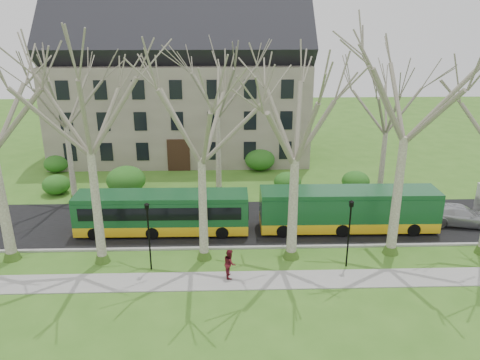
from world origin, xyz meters
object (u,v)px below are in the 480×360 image
pedestrian_b (230,263)px  bus_follow (348,209)px  sedan (460,215)px  bus_lead (162,212)px

pedestrian_b → bus_follow: bearing=-59.5°
sedan → pedestrian_b: 18.24m
bus_lead → sedan: bearing=2.1°
bus_follow → pedestrian_b: bus_follow is taller
bus_follow → pedestrian_b: size_ratio=7.08×
sedan → pedestrian_b: pedestrian_b is taller
bus_follow → pedestrian_b: bearing=-143.4°
bus_lead → bus_follow: bearing=0.7°
bus_follow → pedestrian_b: (-8.50, -6.18, -0.68)m
bus_lead → bus_follow: bus_follow is taller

